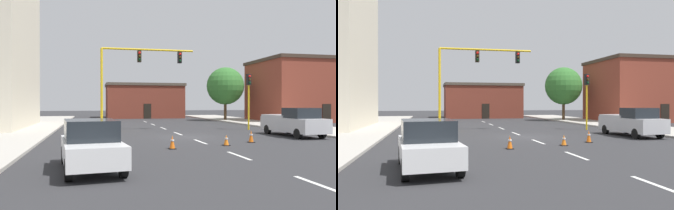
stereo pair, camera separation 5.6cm
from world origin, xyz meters
The scene contains 20 objects.
ground_plane centered at (0.00, 0.00, 0.00)m, with size 160.00×160.00×0.00m, color #2D2D30.
sidewalk_left centered at (-12.24, 8.00, 0.07)m, with size 6.00×56.00×0.14m, color #B2ADA3.
sidewalk_right centered at (12.24, 8.00, 0.07)m, with size 6.00×56.00×0.14m, color #B2ADA3.
lane_stripe_seg_0 centered at (0.00, -14.00, 0.00)m, with size 0.16×2.40×0.01m, color silver.
lane_stripe_seg_1 centered at (0.00, -8.50, 0.00)m, with size 0.16×2.40×0.01m, color silver.
lane_stripe_seg_2 centered at (0.00, -3.00, 0.00)m, with size 0.16×2.40×0.01m, color silver.
lane_stripe_seg_3 centered at (0.00, 2.50, 0.00)m, with size 0.16×2.40×0.01m, color silver.
lane_stripe_seg_4 centered at (0.00, 8.00, 0.00)m, with size 0.16×2.40×0.01m, color silver.
lane_stripe_seg_5 centered at (0.00, 13.50, 0.00)m, with size 0.16×2.40×0.01m, color silver.
lane_stripe_seg_6 centered at (0.00, 19.00, 0.00)m, with size 0.16×2.40×0.01m, color silver.
building_brick_center centered at (1.53, 30.74, 2.65)m, with size 11.82×7.88×5.28m.
building_row_right centered at (19.79, 16.33, 3.91)m, with size 11.66×9.76×7.79m.
traffic_signal_gantry centered at (-4.52, 5.61, 2.21)m, with size 8.56×1.20×6.83m.
traffic_light_pole_right centered at (6.80, 4.61, 3.53)m, with size 0.32×0.47×4.80m.
tree_right_far centered at (10.49, 19.07, 4.51)m, with size 4.83×4.83×6.93m.
pickup_truck_silver centered at (7.43, -1.11, 0.97)m, with size 2.19×5.47×1.99m.
sedan_white_near_left centered at (-6.34, -10.36, 0.89)m, with size 2.34×4.68×1.74m.
traffic_cone_roadside_a centered at (0.80, -5.09, 0.29)m, with size 0.36×0.36×0.60m.
traffic_cone_roadside_b centered at (-2.37, -5.78, 0.34)m, with size 0.36×0.36×0.69m.
traffic_cone_roadside_c centered at (2.79, -4.01, 0.36)m, with size 0.36×0.36×0.73m.
Camera 2 is at (-6.21, -22.47, 2.33)m, focal length 36.46 mm.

